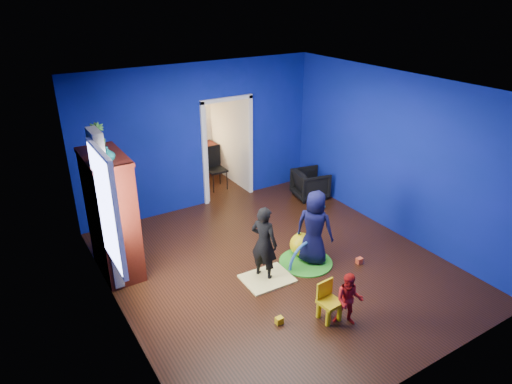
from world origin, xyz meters
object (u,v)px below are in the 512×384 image
toddler_red (349,300)px  play_mat (306,262)px  hopper_ball (302,244)px  kid_chair (330,304)px  folding_chair (216,169)px  armchair (310,184)px  child_navy (315,228)px  child_black (264,243)px  vase (107,154)px  tv_armoire (112,215)px  study_desk (198,160)px  crt_tv (114,212)px

toddler_red → play_mat: bearing=113.5°
hopper_ball → kid_chair: 1.65m
hopper_ball → folding_chair: (0.06, 3.24, 0.26)m
armchair → child_navy: (-1.51, -2.02, 0.32)m
child_black → toddler_red: (0.37, -1.51, -0.22)m
child_black → vase: bearing=32.6°
tv_armoire → study_desk: tv_armoire is taller
vase → hopper_ball: (2.76, -0.90, -1.87)m
play_mat → kid_chair: bearing=-114.3°
armchair → kid_chair: armchair is taller
study_desk → folding_chair: 0.96m
child_black → play_mat: size_ratio=1.38×
crt_tv → toddler_red: bearing=-52.8°
toddler_red → study_desk: (0.57, 5.91, -0.01)m
crt_tv → folding_chair: 3.49m
vase → tv_armoire: (0.00, 0.30, -1.09)m
tv_armoire → kid_chair: size_ratio=3.92×
vase → study_desk: size_ratio=0.24×
toddler_red → tv_armoire: 3.73m
hopper_ball → folding_chair: size_ratio=0.43×
folding_chair → child_black: bearing=-105.3°
hopper_ball → child_black: bearing=-167.3°
armchair → tv_armoire: bearing=108.0°
hopper_ball → folding_chair: folding_chair is taller
study_desk → folding_chair: bearing=-90.0°
armchair → kid_chair: (-2.22, -3.28, -0.06)m
armchair → folding_chair: bearing=56.1°
toddler_red → tv_armoire: (-2.25, 2.91, 0.59)m
vase → crt_tv: bearing=82.4°
child_navy → hopper_ball: 0.50m
kid_chair → vase: bearing=126.8°
play_mat → child_black: bearing=177.1°
play_mat → folding_chair: (0.14, 3.48, 0.45)m
vase → folding_chair: (2.82, 2.33, -1.61)m
vase → tv_armoire: vase is taller
armchair → crt_tv: (-4.28, -0.56, 0.71)m
armchair → vase: size_ratio=3.19×
play_mat → study_desk: study_desk is taller
armchair → folding_chair: 2.10m
folding_chair → play_mat: bearing=-92.4°
folding_chair → child_navy: bearing=-90.1°
crt_tv → folding_chair: size_ratio=0.76×
hopper_ball → kid_chair: kid_chair is taller
armchair → study_desk: study_desk is taller
play_mat → armchair: bearing=50.7°
vase → play_mat: bearing=-23.1°
kid_chair → toddler_red: bearing=-57.4°
vase → folding_chair: 4.00m
toddler_red → hopper_ball: toddler_red is taller
child_navy → crt_tv: bearing=29.1°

